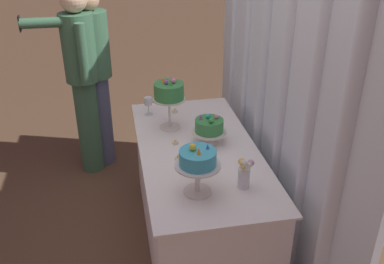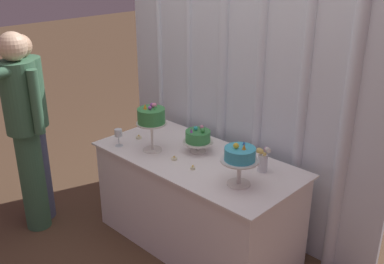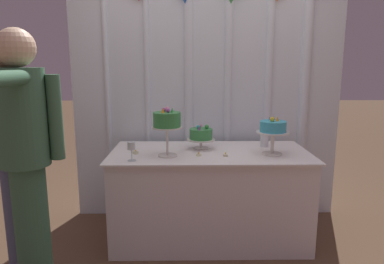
{
  "view_description": "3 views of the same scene",
  "coord_description": "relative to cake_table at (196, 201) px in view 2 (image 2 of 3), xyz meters",
  "views": [
    {
      "loc": [
        2.53,
        -0.43,
        2.26
      ],
      "look_at": [
        0.09,
        0.04,
        0.96
      ],
      "focal_mm": 40.49,
      "sensor_mm": 36.0,
      "label": 1
    },
    {
      "loc": [
        2.16,
        -2.18,
        2.29
      ],
      "look_at": [
        -0.01,
        0.06,
        1.01
      ],
      "focal_mm": 41.99,
      "sensor_mm": 36.0,
      "label": 2
    },
    {
      "loc": [
        -0.19,
        -2.75,
        1.5
      ],
      "look_at": [
        -0.15,
        0.1,
        0.95
      ],
      "focal_mm": 32.59,
      "sensor_mm": 36.0,
      "label": 3
    }
  ],
  "objects": [
    {
      "name": "cake_display_leftmost",
      "position": [
        -0.35,
        -0.15,
        0.67
      ],
      "size": [
        0.24,
        0.24,
        0.4
      ],
      "color": "silver",
      "rests_on": "cake_table"
    },
    {
      "name": "cake_display_rightmost",
      "position": [
        0.5,
        -0.11,
        0.6
      ],
      "size": [
        0.26,
        0.26,
        0.32
      ],
      "color": "silver",
      "rests_on": "cake_table"
    },
    {
      "name": "cake_table",
      "position": [
        0.0,
        0.0,
        0.0
      ],
      "size": [
        1.67,
        0.8,
        0.78
      ],
      "color": "white",
      "rests_on": "ground_plane"
    },
    {
      "name": "flower_vase",
      "position": [
        0.5,
        0.17,
        0.48
      ],
      "size": [
        0.11,
        0.09,
        0.21
      ],
      "color": "silver",
      "rests_on": "cake_table"
    },
    {
      "name": "tealight_near_left",
      "position": [
        -0.1,
        -0.15,
        0.4
      ],
      "size": [
        0.05,
        0.05,
        0.03
      ],
      "color": "beige",
      "rests_on": "cake_table"
    },
    {
      "name": "wine_glass",
      "position": [
        -0.61,
        -0.28,
        0.5
      ],
      "size": [
        0.06,
        0.06,
        0.15
      ],
      "color": "silver",
      "rests_on": "cake_table"
    },
    {
      "name": "draped_curtain",
      "position": [
        0.05,
        0.51,
        0.88
      ],
      "size": [
        2.58,
        0.16,
        2.43
      ],
      "color": "silver",
      "rests_on": "ground_plane"
    },
    {
      "name": "guest_girl_blue_dress",
      "position": [
        -1.28,
        -0.7,
        0.55
      ],
      "size": [
        0.45,
        0.71,
        1.66
      ],
      "color": "#4C5675",
      "rests_on": "ground_plane"
    },
    {
      "name": "tealight_far_left",
      "position": [
        -0.62,
        -0.07,
        0.4
      ],
      "size": [
        0.05,
        0.05,
        0.03
      ],
      "color": "beige",
      "rests_on": "cake_table"
    },
    {
      "name": "ground_plane",
      "position": [
        0.0,
        -0.1,
        -0.39
      ],
      "size": [
        24.0,
        24.0,
        0.0
      ],
      "primitive_type": "plane",
      "color": "brown"
    },
    {
      "name": "guest_man_dark_suit",
      "position": [
        -1.17,
        -0.8,
        0.57
      ],
      "size": [
        0.45,
        0.34,
        1.71
      ],
      "color": "#3D6B4C",
      "rests_on": "ground_plane"
    },
    {
      "name": "cake_display_center",
      "position": [
        -0.07,
        0.09,
        0.51
      ],
      "size": [
        0.24,
        0.24,
        0.22
      ],
      "color": "silver",
      "rests_on": "cake_table"
    },
    {
      "name": "tealight_near_right",
      "position": [
        0.11,
        -0.16,
        0.4
      ],
      "size": [
        0.04,
        0.04,
        0.03
      ],
      "color": "beige",
      "rests_on": "cake_table"
    }
  ]
}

